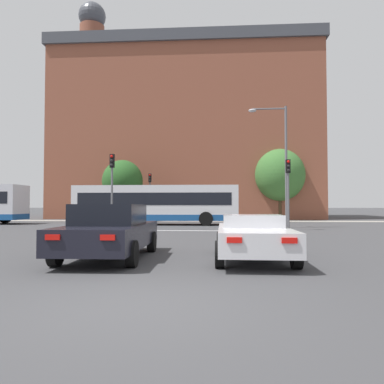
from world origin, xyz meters
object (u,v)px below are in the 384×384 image
object	(u,v)px
car_roadster_right	(253,236)
bus_crossing_lead	(156,204)
car_saloon_left	(110,231)
traffic_light_near_right	(288,183)
street_lamp_junction	(280,154)
traffic_light_far_left	(150,189)
pedestrian_waiting	(179,211)
pedestrian_walking_east	(178,210)
traffic_light_near_left	(112,179)

from	to	relation	value
car_roadster_right	bus_crossing_lead	xyz separation A→B (m)	(-5.53, 17.55, 0.93)
car_saloon_left	bus_crossing_lead	distance (m)	17.69
traffic_light_near_right	street_lamp_junction	bearing A→B (deg)	93.21
traffic_light_far_left	pedestrian_waiting	size ratio (longest dim) A/B	2.70
bus_crossing_lead	pedestrian_walking_east	xyz separation A→B (m)	(0.93, 6.88, -0.56)
traffic_light_near_left	car_saloon_left	bearing A→B (deg)	-74.13
traffic_light_far_left	street_lamp_junction	distance (m)	13.94
car_roadster_right	street_lamp_junction	xyz separation A→B (m)	(3.08, 14.18, 4.18)
car_saloon_left	traffic_light_far_left	bearing A→B (deg)	96.68
car_saloon_left	pedestrian_waiting	size ratio (longest dim) A/B	3.00
car_roadster_right	pedestrian_walking_east	size ratio (longest dim) A/B	2.76
traffic_light_far_left	street_lamp_junction	size ratio (longest dim) A/B	0.55
car_roadster_right	pedestrian_waiting	world-z (taller)	pedestrian_waiting
car_roadster_right	traffic_light_far_left	xyz separation A→B (m)	(-7.11, 23.50, 2.29)
car_saloon_left	traffic_light_near_left	bearing A→B (deg)	104.82
bus_crossing_lead	traffic_light_far_left	size ratio (longest dim) A/B	2.78
car_roadster_right	bus_crossing_lead	size ratio (longest dim) A/B	0.39
pedestrian_waiting	pedestrian_walking_east	bearing A→B (deg)	113.30
car_roadster_right	traffic_light_near_right	world-z (taller)	traffic_light_near_right
traffic_light_far_left	traffic_light_near_right	xyz separation A→B (m)	(10.32, -11.50, -0.12)
car_saloon_left	bus_crossing_lead	size ratio (longest dim) A/B	0.40
bus_crossing_lead	pedestrian_walking_east	distance (m)	6.97
car_roadster_right	traffic_light_far_left	size ratio (longest dim) A/B	1.08
traffic_light_near_left	pedestrian_walking_east	bearing A→B (deg)	78.88
bus_crossing_lead	street_lamp_junction	distance (m)	9.80
traffic_light_far_left	pedestrian_walking_east	bearing A→B (deg)	20.18
car_saloon_left	street_lamp_junction	bearing A→B (deg)	62.78
street_lamp_junction	pedestrian_waiting	xyz separation A→B (m)	(-7.51, 9.71, -3.87)
traffic_light_near_left	pedestrian_walking_east	size ratio (longest dim) A/B	2.63
traffic_light_near_left	pedestrian_waiting	size ratio (longest dim) A/B	2.77
traffic_light_near_left	pedestrian_waiting	world-z (taller)	traffic_light_near_left
bus_crossing_lead	pedestrian_waiting	world-z (taller)	bus_crossing_lead
street_lamp_junction	traffic_light_near_right	bearing A→B (deg)	-86.79
car_roadster_right	pedestrian_walking_east	distance (m)	24.86
street_lamp_junction	pedestrian_waiting	distance (m)	12.87
traffic_light_near_left	pedestrian_waiting	distance (m)	12.97
traffic_light_near_right	car_roadster_right	bearing A→B (deg)	-104.94
bus_crossing_lead	traffic_light_near_left	size ratio (longest dim) A/B	2.71
car_roadster_right	traffic_light_near_left	distance (m)	13.65
car_saloon_left	bus_crossing_lead	xyz separation A→B (m)	(-1.62, 17.60, 0.80)
street_lamp_junction	pedestrian_waiting	bearing A→B (deg)	127.74
street_lamp_junction	pedestrian_walking_east	xyz separation A→B (m)	(-7.68, 10.25, -3.81)
traffic_light_near_right	pedestrian_waiting	world-z (taller)	traffic_light_near_right
bus_crossing_lead	pedestrian_walking_east	bearing A→B (deg)	-7.73
pedestrian_waiting	bus_crossing_lead	bearing A→B (deg)	-93.56
car_roadster_right	traffic_light_near_right	bearing A→B (deg)	75.81
car_saloon_left	pedestrian_walking_east	bearing A→B (deg)	90.55
traffic_light_near_left	pedestrian_walking_east	world-z (taller)	traffic_light_near_left
traffic_light_near_left	street_lamp_junction	world-z (taller)	street_lamp_junction
car_saloon_left	car_roadster_right	world-z (taller)	car_saloon_left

